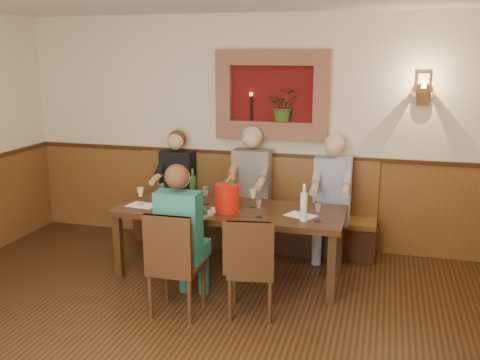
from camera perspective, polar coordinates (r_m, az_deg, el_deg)
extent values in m
cube|color=beige|center=(6.57, 1.72, 5.17)|extent=(6.00, 0.04, 2.80)
cube|color=brown|center=(6.73, 1.63, -2.04)|extent=(6.00, 0.04, 1.10)
cube|color=#381E0F|center=(6.60, 1.67, 2.78)|extent=(6.02, 0.06, 0.05)
cube|color=#570E0C|center=(6.47, 3.46, 9.02)|extent=(1.00, 0.02, 0.70)
cube|color=#8D5F47|center=(6.40, 3.43, 12.92)|extent=(1.36, 0.12, 0.18)
cube|color=#8D5F47|center=(6.47, 3.32, 5.11)|extent=(1.36, 0.12, 0.18)
cube|color=#8D5F47|center=(6.57, -1.72, 9.11)|extent=(0.18, 0.12, 0.70)
cube|color=#8D5F47|center=(6.33, 8.67, 8.80)|extent=(0.18, 0.12, 0.70)
cube|color=#8D5F47|center=(6.46, 3.34, 6.07)|extent=(1.00, 0.14, 0.04)
imported|color=#32531C|center=(6.40, 4.69, 7.93)|extent=(0.35, 0.30, 0.39)
cylinder|color=black|center=(6.49, 1.18, 7.65)|extent=(0.03, 0.03, 0.30)
cylinder|color=#FFBF59|center=(6.48, 1.19, 9.14)|extent=(0.04, 0.04, 0.04)
cube|color=brown|center=(6.29, 18.92, 9.13)|extent=(0.12, 0.08, 0.35)
cylinder|color=brown|center=(6.22, 17.99, 8.70)|extent=(0.05, 0.18, 0.05)
cylinder|color=brown|center=(6.23, 19.85, 8.56)|extent=(0.05, 0.18, 0.05)
cylinder|color=#FFBF59|center=(6.16, 19.02, 9.51)|extent=(0.06, 0.06, 0.06)
cube|color=black|center=(5.64, -1.12, -3.32)|extent=(2.40, 0.90, 0.06)
cube|color=black|center=(5.84, -12.83, -6.92)|extent=(0.08, 0.08, 0.69)
cube|color=black|center=(5.22, 9.74, -9.30)|extent=(0.08, 0.08, 0.69)
cube|color=black|center=(6.46, -9.75, -4.78)|extent=(0.08, 0.08, 0.69)
cube|color=black|center=(5.90, 10.49, -6.59)|extent=(0.08, 0.08, 0.69)
cube|color=#381E0F|center=(6.63, 1.15, -5.44)|extent=(3.00, 0.40, 0.40)
cube|color=brown|center=(6.56, 1.16, -3.62)|extent=(3.00, 0.45, 0.06)
cube|color=brown|center=(6.64, 1.58, -0.19)|extent=(3.00, 0.06, 0.66)
cube|color=black|center=(5.06, -6.69, -11.65)|extent=(0.42, 0.42, 0.42)
cube|color=black|center=(4.96, -6.77, -9.20)|extent=(0.44, 0.44, 0.05)
cube|color=black|center=(4.69, -7.76, -6.85)|extent=(0.44, 0.05, 0.52)
cube|color=black|center=(5.01, 1.24, -11.91)|extent=(0.46, 0.46, 0.39)
cube|color=black|center=(4.92, 1.25, -9.57)|extent=(0.48, 0.48, 0.05)
cube|color=black|center=(4.65, 1.09, -7.39)|extent=(0.42, 0.11, 0.49)
cube|color=black|center=(6.78, -7.05, -4.89)|extent=(0.41, 0.43, 0.45)
cube|color=black|center=(6.75, -6.67, 0.81)|extent=(0.41, 0.22, 0.54)
sphere|color=#D8A384|center=(6.64, -6.89, 4.10)|extent=(0.21, 0.21, 0.21)
sphere|color=#4C2D19|center=(6.68, -6.73, 4.34)|extent=(0.23, 0.23, 0.23)
cube|color=#4F4B48|center=(6.47, 0.84, -5.68)|extent=(0.45, 0.47, 0.45)
cube|color=#4F4B48|center=(6.45, 1.27, 0.65)|extent=(0.45, 0.24, 0.59)
sphere|color=#D8A384|center=(6.33, 1.19, 4.42)|extent=(0.23, 0.23, 0.23)
sphere|color=#B2B2B2|center=(6.38, 1.31, 4.68)|extent=(0.25, 0.25, 0.25)
cube|color=navy|center=(6.32, 9.46, -6.35)|extent=(0.43, 0.45, 0.45)
cube|color=navy|center=(6.30, 9.86, -0.11)|extent=(0.43, 0.22, 0.56)
sphere|color=#D8A384|center=(6.18, 9.98, 3.51)|extent=(0.21, 0.21, 0.21)
sphere|color=#B2B2B2|center=(6.22, 10.03, 3.77)|extent=(0.23, 0.23, 0.23)
cube|color=#184654|center=(5.25, -5.72, -10.44)|extent=(0.40, 0.42, 0.45)
cube|color=#184654|center=(4.88, -6.58, -4.26)|extent=(0.40, 0.21, 0.53)
sphere|color=#D8A384|center=(4.81, -6.54, 0.29)|extent=(0.20, 0.20, 0.20)
sphere|color=#4C2D19|center=(4.76, -6.76, 0.39)|extent=(0.22, 0.22, 0.22)
cylinder|color=red|center=(5.48, -1.39, -1.92)|extent=(0.31, 0.31, 0.29)
cylinder|color=#19471E|center=(5.53, -0.80, -1.56)|extent=(0.08, 0.08, 0.32)
cylinder|color=#E84F19|center=(5.49, -0.81, 0.52)|extent=(0.03, 0.03, 0.09)
cylinder|color=#19471E|center=(5.85, -5.05, -1.01)|extent=(0.09, 0.09, 0.28)
cylinder|color=#19471E|center=(5.80, -5.08, 0.76)|extent=(0.04, 0.04, 0.09)
cylinder|color=silver|center=(5.20, 6.82, -2.88)|extent=(0.08, 0.08, 0.28)
cylinder|color=silver|center=(5.15, 6.87, -0.91)|extent=(0.04, 0.04, 0.09)
cube|color=white|center=(5.83, -10.39, -2.65)|extent=(0.33, 0.26, 0.00)
cube|color=white|center=(5.58, -1.61, -3.16)|extent=(0.34, 0.30, 0.00)
cube|color=white|center=(5.41, 6.47, -3.78)|extent=(0.35, 0.31, 0.00)
cube|color=white|center=(5.51, -6.26, -3.45)|extent=(0.38, 0.33, 0.00)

